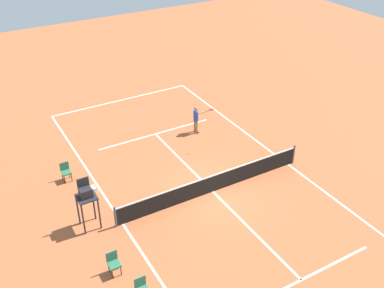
{
  "coord_description": "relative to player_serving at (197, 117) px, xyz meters",
  "views": [
    {
      "loc": [
        9.45,
        14.44,
        13.3
      ],
      "look_at": [
        -0.64,
        -3.11,
        0.8
      ],
      "focal_mm": 42.57,
      "sensor_mm": 36.0,
      "label": 1
    }
  ],
  "objects": [
    {
      "name": "ground_plane",
      "position": [
        2.19,
        5.26,
        -0.97
      ],
      "size": [
        60.0,
        60.0,
        0.0
      ],
      "primitive_type": "plane",
      "color": "#AD5933"
    },
    {
      "name": "court_lines",
      "position": [
        2.19,
        5.26,
        -0.97
      ],
      "size": [
        9.31,
        22.78,
        0.01
      ],
      "color": "white",
      "rests_on": "ground"
    },
    {
      "name": "tennis_net",
      "position": [
        2.19,
        5.26,
        -0.47
      ],
      "size": [
        9.91,
        0.1,
        1.07
      ],
      "color": "#4C4C51",
      "rests_on": "ground"
    },
    {
      "name": "player_serving",
      "position": [
        0.0,
        0.0,
        0.0
      ],
      "size": [
        1.26,
        0.53,
        1.64
      ],
      "rotation": [
        0.0,
        0.0,
        1.61
      ],
      "color": "#9E704C",
      "rests_on": "ground"
    },
    {
      "name": "tennis_ball",
      "position": [
        1.54,
        1.79,
        -0.93
      ],
      "size": [
        0.07,
        0.07,
        0.07
      ],
      "primitive_type": "sphere",
      "color": "#CCE033",
      "rests_on": "ground"
    },
    {
      "name": "umpire_chair",
      "position": [
        8.04,
        4.66,
        0.64
      ],
      "size": [
        0.8,
        0.8,
        2.41
      ],
      "color": "#232328",
      "rests_on": "ground"
    },
    {
      "name": "courtside_chair_near",
      "position": [
        7.7,
        9.31,
        -0.43
      ],
      "size": [
        0.44,
        0.46,
        0.95
      ],
      "color": "#262626",
      "rests_on": "ground"
    },
    {
      "name": "courtside_chair_mid",
      "position": [
        7.92,
        0.86,
        -0.43
      ],
      "size": [
        0.44,
        0.46,
        0.95
      ],
      "color": "#262626",
      "rests_on": "ground"
    },
    {
      "name": "courtside_chair_far",
      "position": [
        8.11,
        7.64,
        -0.43
      ],
      "size": [
        0.44,
        0.46,
        0.95
      ],
      "color": "#262626",
      "rests_on": "ground"
    },
    {
      "name": "equipment_bag",
      "position": [
        7.39,
        2.46,
        -0.82
      ],
      "size": [
        0.76,
        0.32,
        0.3
      ],
      "primitive_type": "cube",
      "color": "white",
      "rests_on": "ground"
    }
  ]
}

